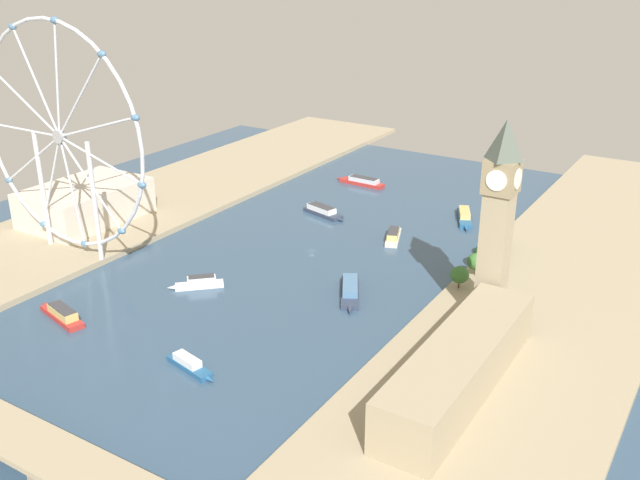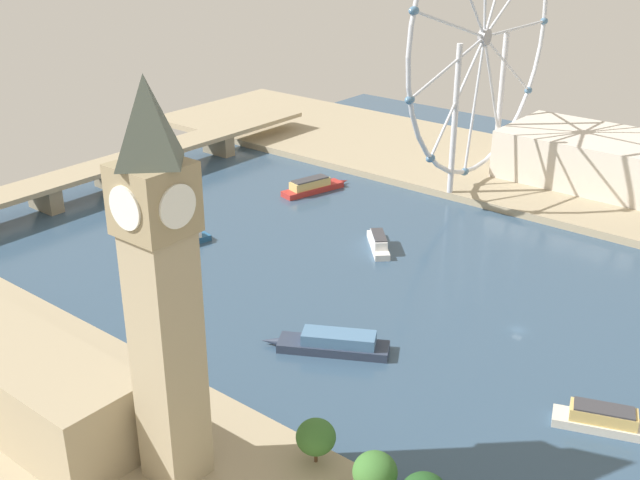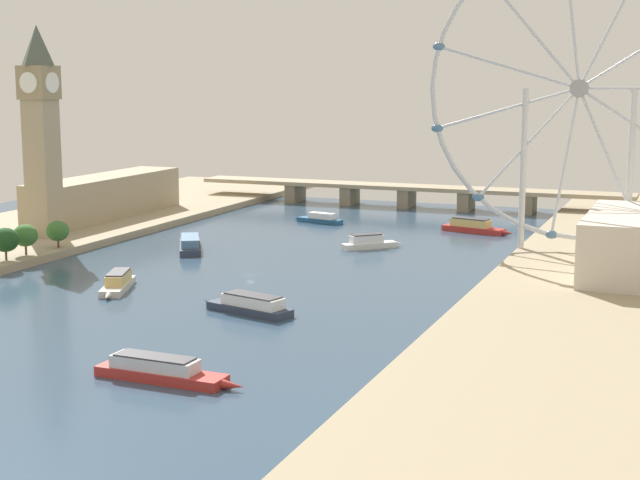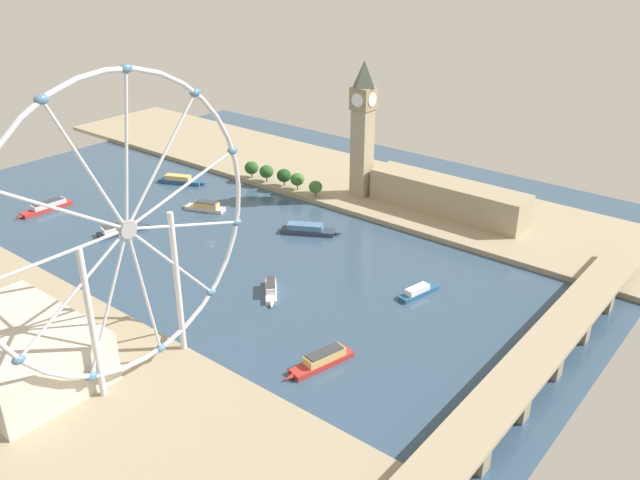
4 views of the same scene
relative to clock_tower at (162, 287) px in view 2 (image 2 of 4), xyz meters
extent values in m
plane|color=#334C66|center=(105.83, -26.76, -47.41)|extent=(419.07, 419.07, 0.00)
cube|color=tan|center=(0.00, 0.00, -16.54)|extent=(10.83, 10.83, 55.73)
cube|color=#928260|center=(0.00, 0.00, 18.03)|extent=(12.56, 12.56, 13.41)
pyramid|color=#4C564C|center=(0.00, 0.00, 32.72)|extent=(11.37, 11.37, 15.97)
cylinder|color=white|center=(0.00, 6.50, 18.03)|extent=(8.23, 0.50, 8.23)
cylinder|color=white|center=(0.00, -6.50, 18.03)|extent=(8.23, 0.50, 8.23)
cylinder|color=white|center=(6.50, 0.00, 18.03)|extent=(0.50, 8.23, 8.23)
cylinder|color=white|center=(-6.50, 0.00, 18.03)|extent=(0.50, 8.23, 8.23)
ellipsoid|color=#386B2D|center=(19.45, -37.27, -37.21)|extent=(9.11, 9.11, 8.20)
cylinder|color=#513823|center=(21.29, -20.46, -42.91)|extent=(0.80, 0.80, 3.01)
ellipsoid|color=#386B2D|center=(21.29, -20.46, -37.94)|extent=(8.67, 8.67, 7.80)
torus|color=silver|center=(205.76, 43.97, 16.15)|extent=(112.34, 1.87, 112.34)
cylinder|color=#99999E|center=(205.76, 43.97, 16.15)|extent=(6.63, 3.00, 6.63)
cylinder|color=silver|center=(233.37, 43.97, 16.15)|extent=(55.23, 1.12, 1.12)
cylinder|color=silver|center=(179.26, 43.97, 23.93)|extent=(53.31, 1.12, 16.64)
cylinder|color=silver|center=(179.26, 43.97, 8.37)|extent=(53.31, 1.12, 16.64)
cylinder|color=silver|center=(187.67, 43.97, -4.72)|extent=(37.02, 1.12, 42.48)
cylinder|color=silver|center=(201.82, 43.97, -11.19)|extent=(8.97, 1.12, 54.83)
cylinder|color=silver|center=(217.23, 43.97, -8.97)|extent=(23.97, 1.12, 50.71)
cylinder|color=silver|center=(228.99, 43.97, 1.22)|extent=(47.07, 1.12, 30.81)
ellipsoid|color=teal|center=(260.99, 43.97, 16.15)|extent=(4.80, 3.20, 3.20)
ellipsoid|color=teal|center=(152.76, 43.97, 31.71)|extent=(4.80, 3.20, 3.20)
ellipsoid|color=teal|center=(152.76, 43.97, 0.59)|extent=(4.80, 3.20, 3.20)
ellipsoid|color=teal|center=(169.58, 43.97, -25.60)|extent=(4.80, 3.20, 3.20)
ellipsoid|color=teal|center=(197.89, 43.97, -38.52)|extent=(4.80, 3.20, 3.20)
ellipsoid|color=teal|center=(228.70, 43.97, -34.10)|extent=(4.80, 3.20, 3.20)
ellipsoid|color=teal|center=(252.22, 43.97, -13.71)|extent=(4.80, 3.20, 3.20)
cylinder|color=silver|center=(225.09, 43.97, -14.13)|extent=(2.40, 2.40, 60.56)
cylinder|color=silver|center=(186.42, 43.97, -14.13)|extent=(2.40, 2.40, 60.56)
cube|color=beige|center=(237.40, 8.21, -34.22)|extent=(45.25, 65.94, 20.38)
cube|color=tan|center=(105.83, 162.92, -36.92)|extent=(231.07, 17.93, 2.00)
cube|color=gray|center=(74.02, 162.92, -42.67)|extent=(6.00, 16.13, 9.49)
cube|color=gray|center=(105.83, 162.92, -42.67)|extent=(6.00, 16.13, 9.49)
cube|color=gray|center=(137.65, 162.92, -42.67)|extent=(6.00, 16.13, 9.49)
cube|color=gray|center=(169.46, 162.92, -42.67)|extent=(6.00, 16.13, 9.49)
cube|color=#2D384C|center=(62.96, 7.66, -46.15)|extent=(22.13, 30.68, 2.53)
cone|color=#2D384C|center=(54.21, 23.17, -46.15)|extent=(4.91, 6.05, 2.53)
cube|color=teal|center=(63.71, 6.32, -43.25)|extent=(15.86, 20.94, 3.27)
cube|color=#B22D28|center=(157.15, 93.28, -46.22)|extent=(29.03, 13.51, 2.37)
cone|color=#B22D28|center=(173.05, 89.29, -46.22)|extent=(5.50, 3.54, 2.37)
cube|color=#DBB766|center=(155.78, 93.62, -43.39)|extent=(18.57, 9.89, 3.30)
cube|color=#38383D|center=(155.78, 93.62, -41.48)|extent=(16.78, 9.19, 0.52)
cube|color=white|center=(127.31, 38.13, -46.29)|extent=(19.95, 19.29, 2.24)
cone|color=white|center=(136.79, 47.12, -46.29)|extent=(4.48, 4.41, 2.24)
cube|color=white|center=(126.49, 37.35, -43.61)|extent=(12.71, 12.37, 3.11)
cube|color=#38383D|center=(126.49, 37.35, -41.82)|extent=(11.59, 11.30, 0.48)
cube|color=#235684|center=(83.94, 94.17, -46.37)|extent=(23.22, 10.19, 2.08)
cone|color=#235684|center=(71.13, 97.02, -46.37)|extent=(4.42, 2.91, 2.08)
cube|color=white|center=(85.04, 93.92, -43.97)|extent=(13.54, 7.23, 2.73)
cube|color=beige|center=(76.48, -64.11, -46.30)|extent=(15.20, 25.87, 2.22)
cube|color=#DBB766|center=(76.03, -62.94, -43.61)|extent=(10.68, 16.24, 3.15)
cube|color=#38383D|center=(76.03, -62.94, -41.80)|extent=(9.88, 14.72, 0.45)
camera|label=1|loc=(-81.25, 265.74, 101.12)|focal=40.13mm
camera|label=2|loc=(-84.68, -108.08, 68.64)|focal=44.31mm
camera|label=3|loc=(248.93, -322.96, 20.44)|focal=54.29mm
camera|label=4|loc=(329.45, 230.63, 112.91)|focal=37.36mm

